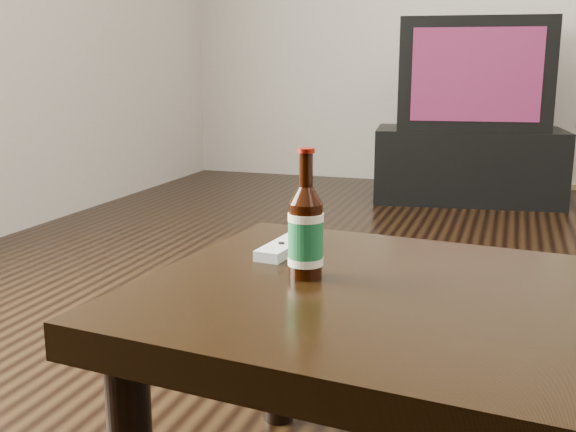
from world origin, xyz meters
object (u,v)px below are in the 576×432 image
(tv, at_px, (473,74))
(coffee_table, at_px, (504,342))
(beer_bottle, at_px, (306,233))
(remote, at_px, (286,246))
(tv_stand, at_px, (468,165))

(tv, relative_size, coffee_table, 0.73)
(tv, bearing_deg, beer_bottle, -98.90)
(tv, relative_size, remote, 4.88)
(coffee_table, bearing_deg, remote, 156.07)
(tv, bearing_deg, coffee_table, -92.82)
(tv, xyz_separation_m, remote, (-0.15, -2.79, -0.28))
(tv_stand, xyz_separation_m, coffee_table, (0.25, -2.96, 0.16))
(tv_stand, bearing_deg, coffee_table, -92.82)
(tv_stand, bearing_deg, remote, -100.60)
(beer_bottle, bearing_deg, remote, 120.53)
(tv_stand, xyz_separation_m, remote, (-0.15, -2.79, 0.22))
(tv_stand, xyz_separation_m, tv, (0.00, -0.00, 0.50))
(coffee_table, height_order, remote, remote)
(beer_bottle, xyz_separation_m, remote, (-0.08, 0.14, -0.06))
(tv_stand, relative_size, remote, 5.83)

